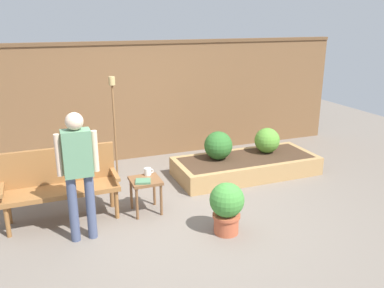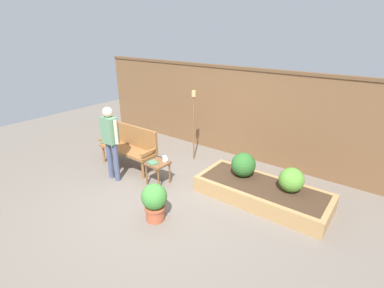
{
  "view_description": "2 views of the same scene",
  "coord_description": "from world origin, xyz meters",
  "px_view_note": "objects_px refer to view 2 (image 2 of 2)",
  "views": [
    {
      "loc": [
        -1.61,
        -4.51,
        2.55
      ],
      "look_at": [
        0.35,
        0.51,
        0.84
      ],
      "focal_mm": 37.4,
      "sensor_mm": 36.0,
      "label": 1
    },
    {
      "loc": [
        3.23,
        -3.31,
        2.95
      ],
      "look_at": [
        -0.09,
        1.08,
        0.71
      ],
      "focal_mm": 26.52,
      "sensor_mm": 36.0,
      "label": 2
    }
  ],
  "objects_px": {
    "person_by_bench": "(110,138)",
    "garden_bench": "(130,144)",
    "potted_boxwood": "(154,201)",
    "side_table": "(158,166)",
    "cup_on_table": "(165,159)",
    "shrub_far_corner": "(291,180)",
    "shrub_near_bench": "(243,165)",
    "tiki_torch": "(194,114)",
    "book_on_table": "(153,163)"
  },
  "relations": [
    {
      "from": "side_table",
      "to": "shrub_far_corner",
      "type": "bearing_deg",
      "value": 19.32
    },
    {
      "from": "potted_boxwood",
      "to": "person_by_bench",
      "type": "xyz_separation_m",
      "value": [
        -1.65,
        0.49,
        0.57
      ]
    },
    {
      "from": "shrub_near_bench",
      "to": "garden_bench",
      "type": "bearing_deg",
      "value": -166.72
    },
    {
      "from": "garden_bench",
      "to": "side_table",
      "type": "relative_size",
      "value": 3.0
    },
    {
      "from": "person_by_bench",
      "to": "book_on_table",
      "type": "bearing_deg",
      "value": 21.3
    },
    {
      "from": "garden_bench",
      "to": "shrub_far_corner",
      "type": "xyz_separation_m",
      "value": [
        3.46,
        0.6,
        -0.03
      ]
    },
    {
      "from": "potted_boxwood",
      "to": "person_by_bench",
      "type": "bearing_deg",
      "value": 163.53
    },
    {
      "from": "shrub_far_corner",
      "to": "tiki_torch",
      "type": "relative_size",
      "value": 0.26
    },
    {
      "from": "cup_on_table",
      "to": "shrub_far_corner",
      "type": "relative_size",
      "value": 0.3
    },
    {
      "from": "side_table",
      "to": "person_by_bench",
      "type": "distance_m",
      "value": 1.11
    },
    {
      "from": "cup_on_table",
      "to": "person_by_bench",
      "type": "distance_m",
      "value": 1.17
    },
    {
      "from": "person_by_bench",
      "to": "garden_bench",
      "type": "bearing_deg",
      "value": 106.31
    },
    {
      "from": "cup_on_table",
      "to": "tiki_torch",
      "type": "distance_m",
      "value": 1.4
    },
    {
      "from": "side_table",
      "to": "potted_boxwood",
      "type": "bearing_deg",
      "value": -49.19
    },
    {
      "from": "garden_bench",
      "to": "person_by_bench",
      "type": "height_order",
      "value": "person_by_bench"
    },
    {
      "from": "book_on_table",
      "to": "tiki_torch",
      "type": "height_order",
      "value": "tiki_torch"
    },
    {
      "from": "garden_bench",
      "to": "cup_on_table",
      "type": "height_order",
      "value": "garden_bench"
    },
    {
      "from": "shrub_far_corner",
      "to": "cup_on_table",
      "type": "bearing_deg",
      "value": -163.21
    },
    {
      "from": "side_table",
      "to": "book_on_table",
      "type": "bearing_deg",
      "value": -121.08
    },
    {
      "from": "shrub_near_bench",
      "to": "tiki_torch",
      "type": "bearing_deg",
      "value": 161.33
    },
    {
      "from": "book_on_table",
      "to": "shrub_far_corner",
      "type": "relative_size",
      "value": 0.45
    },
    {
      "from": "person_by_bench",
      "to": "cup_on_table",
      "type": "bearing_deg",
      "value": 29.93
    },
    {
      "from": "potted_boxwood",
      "to": "shrub_far_corner",
      "type": "height_order",
      "value": "shrub_far_corner"
    },
    {
      "from": "side_table",
      "to": "shrub_far_corner",
      "type": "distance_m",
      "value": 2.54
    },
    {
      "from": "garden_bench",
      "to": "potted_boxwood",
      "type": "relative_size",
      "value": 2.2
    },
    {
      "from": "tiki_torch",
      "to": "person_by_bench",
      "type": "distance_m",
      "value": 1.95
    },
    {
      "from": "tiki_torch",
      "to": "shrub_near_bench",
      "type": "bearing_deg",
      "value": -18.67
    },
    {
      "from": "shrub_near_bench",
      "to": "person_by_bench",
      "type": "xyz_separation_m",
      "value": [
        -2.34,
        -1.25,
        0.4
      ]
    },
    {
      "from": "potted_boxwood",
      "to": "tiki_torch",
      "type": "relative_size",
      "value": 0.39
    },
    {
      "from": "cup_on_table",
      "to": "side_table",
      "type": "bearing_deg",
      "value": -118.08
    },
    {
      "from": "side_table",
      "to": "potted_boxwood",
      "type": "relative_size",
      "value": 0.73
    },
    {
      "from": "book_on_table",
      "to": "potted_boxwood",
      "type": "distance_m",
      "value": 1.17
    },
    {
      "from": "shrub_far_corner",
      "to": "person_by_bench",
      "type": "distance_m",
      "value": 3.53
    },
    {
      "from": "cup_on_table",
      "to": "shrub_near_bench",
      "type": "distance_m",
      "value": 1.56
    },
    {
      "from": "garden_bench",
      "to": "shrub_near_bench",
      "type": "xyz_separation_m",
      "value": [
        2.53,
        0.6,
        -0.01
      ]
    },
    {
      "from": "potted_boxwood",
      "to": "shrub_near_bench",
      "type": "height_order",
      "value": "shrub_near_bench"
    },
    {
      "from": "potted_boxwood",
      "to": "side_table",
      "type": "bearing_deg",
      "value": 130.81
    },
    {
      "from": "garden_bench",
      "to": "person_by_bench",
      "type": "distance_m",
      "value": 0.78
    },
    {
      "from": "shrub_far_corner",
      "to": "person_by_bench",
      "type": "xyz_separation_m",
      "value": [
        -3.27,
        -1.25,
        0.42
      ]
    },
    {
      "from": "potted_boxwood",
      "to": "shrub_near_bench",
      "type": "relative_size",
      "value": 1.4
    },
    {
      "from": "potted_boxwood",
      "to": "shrub_near_bench",
      "type": "bearing_deg",
      "value": 68.38
    },
    {
      "from": "cup_on_table",
      "to": "shrub_far_corner",
      "type": "distance_m",
      "value": 2.42
    },
    {
      "from": "garden_bench",
      "to": "shrub_near_bench",
      "type": "relative_size",
      "value": 3.08
    },
    {
      "from": "shrub_far_corner",
      "to": "book_on_table",
      "type": "bearing_deg",
      "value": -159.26
    },
    {
      "from": "garden_bench",
      "to": "shrub_near_bench",
      "type": "distance_m",
      "value": 2.6
    },
    {
      "from": "garden_bench",
      "to": "potted_boxwood",
      "type": "bearing_deg",
      "value": -31.71
    },
    {
      "from": "shrub_near_bench",
      "to": "shrub_far_corner",
      "type": "height_order",
      "value": "shrub_near_bench"
    },
    {
      "from": "shrub_near_bench",
      "to": "shrub_far_corner",
      "type": "xyz_separation_m",
      "value": [
        0.93,
        0.0,
        -0.02
      ]
    },
    {
      "from": "side_table",
      "to": "shrub_near_bench",
      "type": "xyz_separation_m",
      "value": [
        1.46,
        0.84,
        0.14
      ]
    },
    {
      "from": "side_table",
      "to": "person_by_bench",
      "type": "xyz_separation_m",
      "value": [
        -0.88,
        -0.41,
        0.54
      ]
    }
  ]
}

